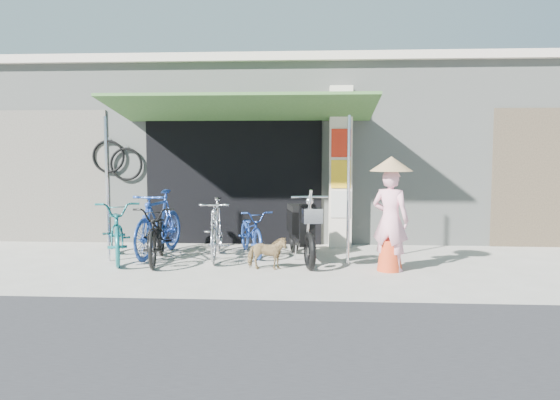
# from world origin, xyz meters

# --- Properties ---
(ground) EXTENTS (80.00, 80.00, 0.00)m
(ground) POSITION_xyz_m (0.00, 0.00, 0.00)
(ground) COLOR #ACA79C
(ground) RESTS_ON ground
(bicycle_shop) EXTENTS (12.30, 5.30, 3.66)m
(bicycle_shop) POSITION_xyz_m (-0.00, 5.09, 1.83)
(bicycle_shop) COLOR gray
(bicycle_shop) RESTS_ON ground
(shop_pillar) EXTENTS (0.42, 0.44, 3.00)m
(shop_pillar) POSITION_xyz_m (0.85, 2.45, 1.50)
(shop_pillar) COLOR silver
(shop_pillar) RESTS_ON ground
(awning) EXTENTS (4.60, 1.88, 2.72)m
(awning) POSITION_xyz_m (-0.90, 1.63, 2.51)
(awning) COLOR #365F2A
(awning) RESTS_ON ground
(neighbour_left) EXTENTS (2.60, 0.06, 2.60)m
(neighbour_left) POSITION_xyz_m (-5.00, 2.59, 1.30)
(neighbour_left) COLOR #6B665B
(neighbour_left) RESTS_ON ground
(bike_teal) EXTENTS (1.31, 2.02, 1.00)m
(bike_teal) POSITION_xyz_m (-2.87, 0.84, 0.50)
(bike_teal) COLOR #166165
(bike_teal) RESTS_ON ground
(bike_blue) EXTENTS (0.79, 1.94, 1.13)m
(bike_blue) POSITION_xyz_m (-2.30, 1.25, 0.56)
(bike_blue) COLOR #2345A1
(bike_blue) RESTS_ON ground
(bike_black) EXTENTS (0.91, 1.85, 0.93)m
(bike_black) POSITION_xyz_m (-2.17, 0.72, 0.47)
(bike_black) COLOR black
(bike_black) RESTS_ON ground
(bike_silver) EXTENTS (0.63, 1.73, 1.02)m
(bike_silver) POSITION_xyz_m (-1.27, 1.06, 0.51)
(bike_silver) COLOR #B6B5BB
(bike_silver) RESTS_ON ground
(bike_navy) EXTENTS (1.00, 1.60, 0.80)m
(bike_navy) POSITION_xyz_m (-0.72, 1.47, 0.40)
(bike_navy) COLOR #214199
(bike_navy) RESTS_ON ground
(street_dog) EXTENTS (0.61, 0.28, 0.51)m
(street_dog) POSITION_xyz_m (-0.35, 0.25, 0.26)
(street_dog) COLOR #966F4F
(street_dog) RESTS_ON ground
(moped) EXTENTS (0.70, 1.97, 1.13)m
(moped) POSITION_xyz_m (0.14, 1.00, 0.51)
(moped) COLOR black
(moped) RESTS_ON ground
(nun) EXTENTS (0.67, 0.64, 1.72)m
(nun) POSITION_xyz_m (1.50, 0.30, 0.85)
(nun) COLOR pink
(nun) RESTS_ON ground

